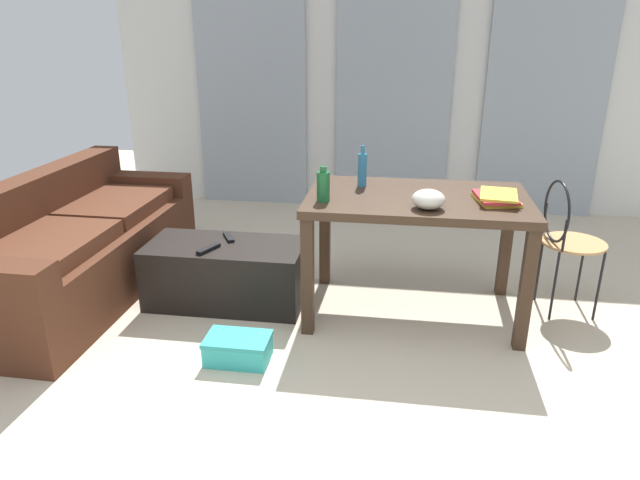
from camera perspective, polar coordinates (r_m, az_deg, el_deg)
name	(u,v)px	position (r m, az deg, el deg)	size (l,w,h in m)	color
ground_plane	(376,302)	(3.83, 5.68, -6.25)	(8.76, 8.76, 0.00)	beige
wall_back	(395,68)	(5.65, 7.50, 16.71)	(5.41, 0.10, 2.69)	silver
curtains	(393,95)	(5.59, 7.37, 14.23)	(3.85, 0.03, 2.22)	#99A3AD
couch	(76,248)	(4.18, -23.29, -0.74)	(0.83, 2.06, 0.81)	#4C2819
coffee_table	(227,273)	(3.79, -9.37, -3.31)	(1.02, 0.50, 0.41)	black
craft_table	(417,212)	(3.49, 9.68, 2.74)	(1.32, 0.82, 0.78)	#382619
wire_chair	(565,231)	(3.82, 23.40, 0.79)	(0.39, 0.40, 0.86)	#B7844C
bottle_near	(323,186)	(3.28, 0.33, 5.47)	(0.08, 0.08, 0.20)	#195B2D
bottle_far	(362,169)	(3.60, 4.27, 7.12)	(0.06, 0.06, 0.26)	teal
bowl	(428,199)	(3.20, 10.83, 4.05)	(0.19, 0.19, 0.11)	beige
book_stack	(497,197)	(3.43, 17.32, 4.10)	(0.26, 0.32, 0.05)	gold
tv_remote_primary	(209,249)	(3.62, -11.14, -0.88)	(0.04, 0.18, 0.02)	black
tv_remote_secondary	(229,237)	(3.81, -9.16, 0.31)	(0.04, 0.18, 0.02)	black
shoebox	(238,349)	(3.20, -8.22, -10.74)	(0.35, 0.23, 0.14)	#33B2AD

